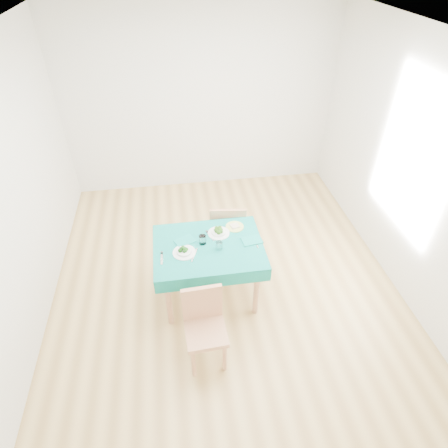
{
  "coord_description": "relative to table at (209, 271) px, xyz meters",
  "views": [
    {
      "loc": [
        -0.48,
        -3.13,
        3.35
      ],
      "look_at": [
        0.0,
        0.0,
        0.85
      ],
      "focal_mm": 30.0,
      "sensor_mm": 36.0,
      "label": 1
    }
  ],
  "objects": [
    {
      "name": "bread_slice",
      "position": [
        0.33,
        0.27,
        0.4
      ],
      "size": [
        0.11,
        0.11,
        0.01
      ],
      "primitive_type": "cube",
      "rotation": [
        0.0,
        0.0,
        0.27
      ],
      "color": "beige",
      "rests_on": "side_plate"
    },
    {
      "name": "knife_far",
      "position": [
        0.5,
        -0.02,
        0.38
      ],
      "size": [
        0.02,
        0.2,
        0.0
      ],
      "primitive_type": "cube",
      "rotation": [
        0.0,
        0.0,
        0.01
      ],
      "color": "silver",
      "rests_on": "table"
    },
    {
      "name": "room_shell",
      "position": [
        0.2,
        0.22,
        0.97
      ],
      "size": [
        4.02,
        4.52,
        2.73
      ],
      "color": "#A88246",
      "rests_on": "ground"
    },
    {
      "name": "chair_far",
      "position": [
        0.31,
        0.66,
        0.15
      ],
      "size": [
        0.48,
        0.51,
        1.05
      ],
      "primitive_type": "cube",
      "rotation": [
        0.0,
        0.0,
        3.01
      ],
      "color": "#B37A54",
      "rests_on": "ground"
    },
    {
      "name": "bowl_far",
      "position": [
        0.14,
        0.18,
        0.41
      ],
      "size": [
        0.24,
        0.24,
        0.07
      ],
      "primitive_type": null,
      "color": "white",
      "rests_on": "table"
    },
    {
      "name": "chair_near",
      "position": [
        -0.13,
        -0.82,
        0.09
      ],
      "size": [
        0.39,
        0.43,
        0.94
      ],
      "primitive_type": "cube",
      "rotation": [
        0.0,
        0.0,
        0.05
      ],
      "color": "#B37A54",
      "rests_on": "ground"
    },
    {
      "name": "bowl_near",
      "position": [
        -0.25,
        -0.07,
        0.41
      ],
      "size": [
        0.24,
        0.24,
        0.07
      ],
      "primitive_type": null,
      "color": "white",
      "rests_on": "table"
    },
    {
      "name": "table",
      "position": [
        0.0,
        0.0,
        0.0
      ],
      "size": [
        1.13,
        0.86,
        0.76
      ],
      "primitive_type": "cube",
      "color": "#0A6E65",
      "rests_on": "ground"
    },
    {
      "name": "tumbler_center",
      "position": [
        -0.05,
        0.05,
        0.43
      ],
      "size": [
        0.08,
        0.08,
        0.1
      ],
      "primitive_type": "cylinder",
      "color": "white",
      "rests_on": "table"
    },
    {
      "name": "fork_far",
      "position": [
        0.04,
        0.15,
        0.38
      ],
      "size": [
        0.08,
        0.18,
        0.0
      ],
      "primitive_type": "cube",
      "rotation": [
        0.0,
        0.0,
        0.34
      ],
      "color": "silver",
      "rests_on": "table"
    },
    {
      "name": "fork_near",
      "position": [
        -0.48,
        -0.12,
        0.38
      ],
      "size": [
        0.03,
        0.18,
        0.0
      ],
      "primitive_type": "cube",
      "rotation": [
        0.0,
        0.0,
        -0.03
      ],
      "color": "silver",
      "rests_on": "table"
    },
    {
      "name": "napkin_near",
      "position": [
        -0.24,
        0.11,
        0.39
      ],
      "size": [
        0.25,
        0.22,
        0.01
      ],
      "primitive_type": "cube",
      "rotation": [
        0.0,
        0.0,
        0.44
      ],
      "color": "#0E7A6F",
      "rests_on": "table"
    },
    {
      "name": "side_plate",
      "position": [
        0.33,
        0.27,
        0.38
      ],
      "size": [
        0.2,
        0.2,
        0.01
      ],
      "primitive_type": "cylinder",
      "color": "#C8D165",
      "rests_on": "table"
    },
    {
      "name": "napkin_far",
      "position": [
        0.47,
        0.01,
        0.39
      ],
      "size": [
        0.23,
        0.17,
        0.01
      ],
      "primitive_type": "cube",
      "rotation": [
        0.0,
        0.0,
        0.13
      ],
      "color": "#0E7A6F",
      "rests_on": "table"
    },
    {
      "name": "tumbler_side",
      "position": [
        0.11,
        -0.07,
        0.42
      ],
      "size": [
        0.07,
        0.07,
        0.09
      ],
      "primitive_type": "cylinder",
      "color": "white",
      "rests_on": "table"
    },
    {
      "name": "knife_near",
      "position": [
        -0.16,
        -0.12,
        0.38
      ],
      "size": [
        0.09,
        0.2,
        0.0
      ],
      "primitive_type": "cube",
      "rotation": [
        0.0,
        0.0,
        -0.37
      ],
      "color": "silver",
      "rests_on": "table"
    }
  ]
}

